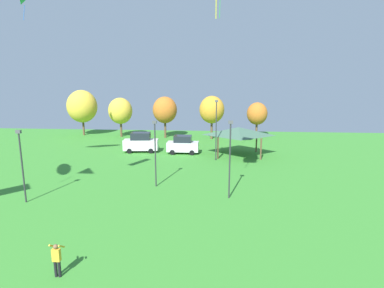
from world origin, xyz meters
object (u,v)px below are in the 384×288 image
treeline_tree_2 (165,110)px  park_pavilion (239,131)px  light_post_2 (155,150)px  treeline_tree_3 (212,110)px  treeline_tree_0 (82,106)px  light_post_0 (216,127)px  treeline_tree_4 (257,114)px  person_standing_near_foreground (57,258)px  parked_car_second_from_left (183,145)px  light_post_3 (230,155)px  parked_car_leftmost (141,143)px  light_post_1 (22,162)px  treeline_tree_1 (120,111)px

treeline_tree_2 → park_pavilion: bearing=-47.0°
light_post_2 → treeline_tree_3: size_ratio=0.81×
treeline_tree_0 → treeline_tree_2: (15.04, -1.39, -0.43)m
light_post_0 → treeline_tree_2: 17.50m
light_post_2 → treeline_tree_4: size_ratio=0.97×
person_standing_near_foreground → parked_car_second_from_left: parked_car_second_from_left is taller
person_standing_near_foreground → light_post_3: light_post_3 is taller
parked_car_leftmost → light_post_0: light_post_0 is taller
treeline_tree_0 → treeline_tree_4: treeline_tree_0 is taller
light_post_1 → treeline_tree_4: treeline_tree_4 is taller
person_standing_near_foreground → light_post_1: (-7.15, 8.43, 2.22)m
parked_car_second_from_left → light_post_3: bearing=-70.6°
person_standing_near_foreground → park_pavilion: (9.86, 25.66, 2.15)m
light_post_0 → treeline_tree_3: size_ratio=1.00×
parked_car_second_from_left → park_pavilion: bearing=-3.5°
park_pavilion → treeline_tree_3: bearing=107.0°
parked_car_second_from_left → light_post_1: size_ratio=0.74×
person_standing_near_foreground → light_post_1: bearing=109.1°
treeline_tree_0 → park_pavilion: bearing=-27.4°
parked_car_second_from_left → treeline_tree_1: 17.62m
park_pavilion → parked_car_second_from_left: bearing=176.5°
light_post_2 → treeline_tree_1: treeline_tree_1 is taller
park_pavilion → treeline_tree_1: size_ratio=0.98×
light_post_0 → light_post_2: bearing=-117.3°
treeline_tree_3 → treeline_tree_4: 8.19m
light_post_3 → treeline_tree_0: size_ratio=0.77×
parked_car_leftmost → light_post_3: light_post_3 is taller
park_pavilion → treeline_tree_0: size_ratio=0.83×
parked_car_leftmost → treeline_tree_2: (1.26, 11.51, 3.42)m
treeline_tree_0 → treeline_tree_4: 30.65m
treeline_tree_1 → treeline_tree_2: treeline_tree_2 is taller
person_standing_near_foreground → light_post_0: bearing=51.6°
parked_car_leftmost → treeline_tree_4: size_ratio=0.79×
parked_car_second_from_left → treeline_tree_2: (-4.41, 11.91, 3.53)m
parked_car_second_from_left → treeline_tree_4: 18.18m
light_post_3 → light_post_2: bearing=160.0°
light_post_0 → light_post_3: (1.14, -12.23, -0.49)m
person_standing_near_foreground → light_post_2: size_ratio=0.29×
parked_car_leftmost → parked_car_second_from_left: bearing=-10.2°
light_post_0 → light_post_3: 12.29m
park_pavilion → light_post_1: size_ratio=1.20×
treeline_tree_0 → treeline_tree_4: size_ratio=1.34×
treeline_tree_1 → treeline_tree_3: treeline_tree_3 is taller
parked_car_leftmost → light_post_0: bearing=-26.2°
treeline_tree_0 → treeline_tree_3: treeline_tree_0 is taller
parked_car_leftmost → treeline_tree_0: (-13.78, 12.90, 3.85)m
light_post_1 → parked_car_second_from_left: bearing=60.7°
parked_car_leftmost → treeline_tree_3: treeline_tree_3 is taller
treeline_tree_3 → light_post_0: bearing=-86.8°
light_post_0 → treeline_tree_4: 18.61m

